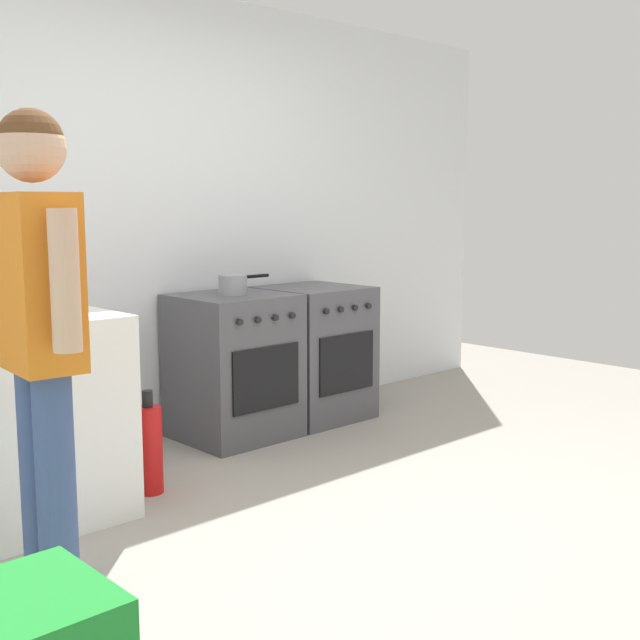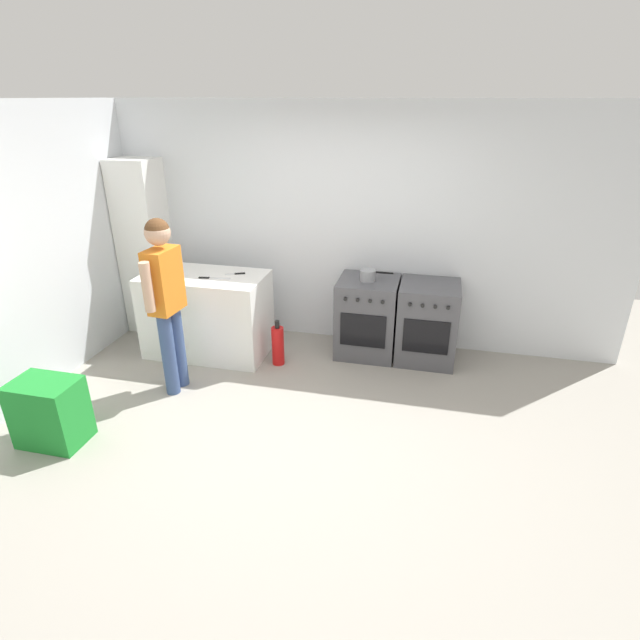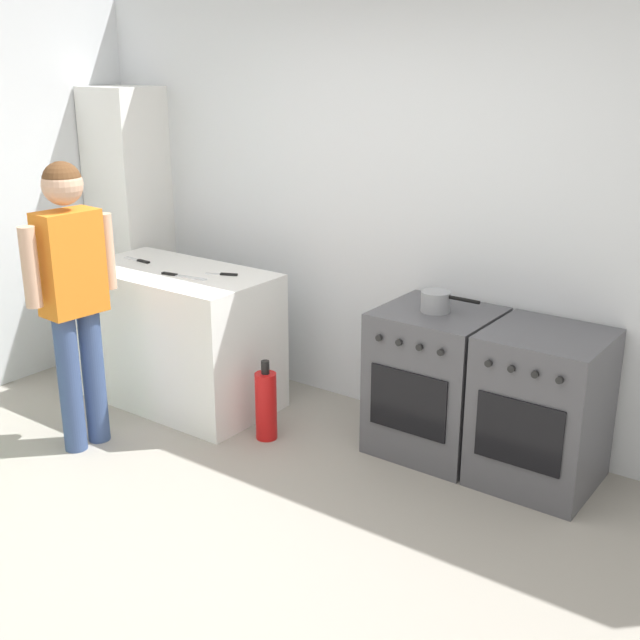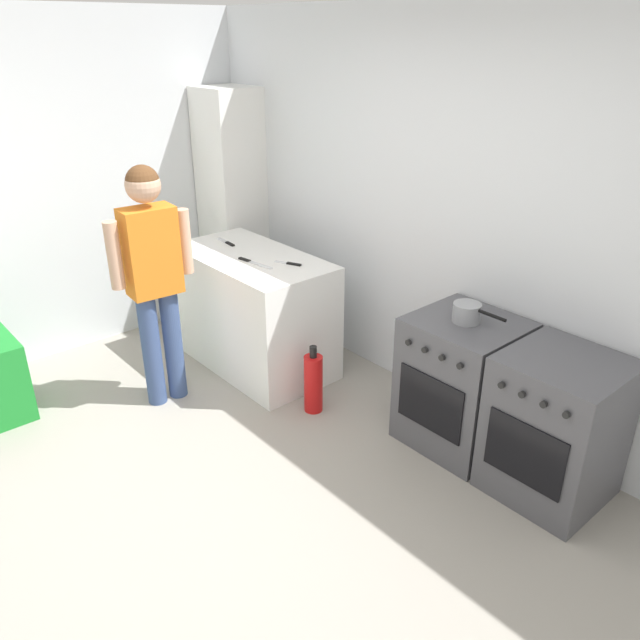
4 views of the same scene
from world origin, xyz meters
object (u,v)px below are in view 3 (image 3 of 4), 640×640
(pot, at_px, (436,301))
(knife_paring, at_px, (224,274))
(person, at_px, (72,282))
(knife_utility, at_px, (138,260))
(knife_carving, at_px, (182,276))
(oven_left, at_px, (434,381))
(fire_extinguisher, at_px, (266,405))
(larder_cabinet, at_px, (131,225))
(oven_right, at_px, (542,409))

(pot, xyz_separation_m, knife_paring, (-1.36, -0.26, -0.00))
(person, bearing_deg, knife_paring, 70.48)
(knife_utility, bearing_deg, knife_carving, -12.16)
(pot, bearing_deg, knife_carving, -164.03)
(pot, relative_size, person, 0.21)
(oven_left, distance_m, fire_extinguisher, 1.01)
(oven_left, relative_size, larder_cabinet, 0.42)
(pot, xyz_separation_m, knife_carving, (-1.54, -0.44, -0.00))
(knife_carving, distance_m, fire_extinguisher, 0.97)
(knife_carving, bearing_deg, pot, 15.97)
(oven_right, bearing_deg, knife_paring, -172.25)
(knife_utility, distance_m, fire_extinguisher, 1.40)
(knife_carving, bearing_deg, fire_extinguisher, -1.68)
(oven_right, relative_size, knife_carving, 2.57)
(fire_extinguisher, xyz_separation_m, larder_cabinet, (-1.78, 0.58, 0.78))
(fire_extinguisher, height_order, larder_cabinet, larder_cabinet)
(pot, bearing_deg, person, -145.44)
(oven_left, bearing_deg, pot, -106.10)
(person, bearing_deg, larder_cabinet, 127.28)
(oven_right, xyz_separation_m, pot, (-0.65, -0.02, 0.48))
(oven_right, distance_m, knife_paring, 2.08)
(knife_utility, bearing_deg, person, -64.37)
(fire_extinguisher, bearing_deg, knife_paring, 157.41)
(oven_right, relative_size, larder_cabinet, 0.42)
(knife_paring, height_order, larder_cabinet, larder_cabinet)
(knife_carving, relative_size, larder_cabinet, 0.17)
(knife_carving, bearing_deg, knife_utility, 167.84)
(oven_left, distance_m, person, 2.13)
(knife_carving, xyz_separation_m, knife_utility, (-0.53, 0.11, 0.00))
(oven_right, distance_m, person, 2.67)
(oven_right, distance_m, knife_carving, 2.29)
(knife_paring, xyz_separation_m, larder_cabinet, (-1.29, 0.37, 0.09))
(knife_carving, bearing_deg, person, -100.50)
(pot, xyz_separation_m, person, (-1.68, -1.15, 0.10))
(oven_right, height_order, fire_extinguisher, oven_right)
(fire_extinguisher, bearing_deg, oven_right, 17.54)
(oven_left, bearing_deg, knife_carving, -163.53)
(oven_right, distance_m, larder_cabinet, 3.34)
(fire_extinguisher, bearing_deg, knife_carving, 178.32)
(oven_left, relative_size, person, 0.51)
(fire_extinguisher, bearing_deg, person, -139.50)
(knife_utility, bearing_deg, oven_right, 7.21)
(knife_carving, xyz_separation_m, person, (-0.13, -0.71, 0.10))
(pot, height_order, person, person)
(oven_right, xyz_separation_m, knife_carving, (-2.19, -0.46, 0.48))
(oven_left, distance_m, oven_right, 0.64)
(knife_paring, bearing_deg, pot, 10.71)
(pot, distance_m, fire_extinguisher, 1.20)
(oven_right, xyz_separation_m, larder_cabinet, (-3.29, 0.10, 0.57))
(knife_paring, height_order, person, person)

